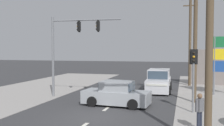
{
  "coord_description": "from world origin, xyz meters",
  "views": [
    {
      "loc": [
        4.43,
        -12.49,
        3.49
      ],
      "look_at": [
        -0.09,
        4.0,
        2.67
      ],
      "focal_mm": 42.0,
      "sensor_mm": 36.0,
      "label": 1
    }
  ],
  "objects": [
    {
      "name": "ground_plane",
      "position": [
        0.0,
        0.0,
        0.0
      ],
      "size": [
        140.0,
        140.0,
        0.0
      ],
      "primitive_type": "plane",
      "color": "#3A3A3D"
    },
    {
      "name": "pedestal_signal_right_kerb",
      "position": [
        4.96,
        2.66,
        2.42
      ],
      "size": [
        0.44,
        0.29,
        3.56
      ],
      "color": "slate",
      "rests_on": "ground"
    },
    {
      "name": "kerb_left_verge",
      "position": [
        -8.5,
        4.0,
        0.01
      ],
      "size": [
        8.0,
        40.0,
        0.02
      ],
      "primitive_type": "cube",
      "color": "#A39E99",
      "rests_on": "ground"
    },
    {
      "name": "sedan_receding_far",
      "position": [
        0.35,
        3.45,
        0.7
      ],
      "size": [
        4.35,
        2.13,
        1.56
      ],
      "color": "#A3A8AD",
      "rests_on": "ground"
    },
    {
      "name": "suv_crossing_left",
      "position": [
        2.42,
        9.83,
        0.88
      ],
      "size": [
        2.12,
        4.57,
        1.9
      ],
      "color": "silver",
      "rests_on": "ground"
    },
    {
      "name": "lane_dash_mid",
      "position": [
        0.0,
        3.0,
        0.0
      ],
      "size": [
        0.2,
        2.4,
        0.01
      ],
      "primitive_type": "cube",
      "color": "silver",
      "rests_on": "ground"
    },
    {
      "name": "lane_dash_far",
      "position": [
        0.0,
        8.0,
        0.0
      ],
      "size": [
        0.2,
        2.4,
        0.01
      ],
      "primitive_type": "cube",
      "color": "silver",
      "rests_on": "ground"
    },
    {
      "name": "utility_pole_midground_right",
      "position": [
        5.15,
        5.74,
        4.82
      ],
      "size": [
        1.8,
        0.26,
        9.16
      ],
      "color": "brown",
      "rests_on": "ground"
    },
    {
      "name": "pedestrian_at_kerb",
      "position": [
        5.12,
        -0.64,
        0.93
      ],
      "size": [
        0.38,
        0.48,
        1.63
      ],
      "color": "#232838",
      "rests_on": "ground"
    },
    {
      "name": "traffic_signal_mast",
      "position": [
        -3.77,
        5.39,
        4.15
      ],
      "size": [
        5.29,
        0.51,
        6.0
      ],
      "color": "slate",
      "rests_on": "ground"
    },
    {
      "name": "utility_pole_background_right",
      "position": [
        5.01,
        14.38,
        4.72
      ],
      "size": [
        1.8,
        0.26,
        8.97
      ],
      "color": "brown",
      "rests_on": "ground"
    }
  ]
}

